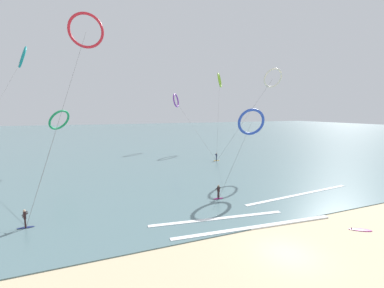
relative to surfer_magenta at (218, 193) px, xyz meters
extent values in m
plane|color=beige|center=(-0.68, -12.39, -0.82)|extent=(400.00, 400.00, 0.00)
cube|color=slate|center=(-0.68, 91.82, -0.78)|extent=(400.00, 200.00, 0.08)
ellipsoid|color=#CC288E|center=(0.00, -0.01, -0.71)|extent=(1.40, 0.40, 0.06)
cylinder|color=black|center=(0.00, -0.15, -0.28)|extent=(0.12, 0.12, 0.80)
cylinder|color=black|center=(0.00, 0.13, -0.28)|extent=(0.12, 0.12, 0.80)
cube|color=black|center=(0.00, -0.01, 0.43)|extent=(0.21, 0.32, 0.62)
sphere|color=tan|center=(0.00, -0.01, 0.85)|extent=(0.22, 0.22, 0.22)
cylinder|color=black|center=(0.00, -0.11, 0.48)|extent=(0.50, 0.10, 0.39)
cylinder|color=black|center=(0.00, 0.33, 0.48)|extent=(0.50, 0.10, 0.39)
ellipsoid|color=navy|center=(-19.68, -0.45, -0.71)|extent=(1.40, 0.40, 0.06)
cylinder|color=black|center=(-19.64, -0.59, -0.28)|extent=(0.12, 0.12, 0.80)
cylinder|color=black|center=(-19.72, -0.32, -0.28)|extent=(0.12, 0.12, 0.80)
cube|color=black|center=(-19.68, -0.45, 0.43)|extent=(0.28, 0.36, 0.62)
sphere|color=tan|center=(-19.68, -0.45, 0.85)|extent=(0.22, 0.22, 0.22)
cylinder|color=black|center=(-19.61, -0.54, 0.48)|extent=(0.51, 0.23, 0.39)
cylinder|color=black|center=(-19.74, -0.12, 0.48)|extent=(0.51, 0.23, 0.39)
ellipsoid|color=orange|center=(10.61, 21.20, -0.71)|extent=(1.40, 0.40, 0.06)
cylinder|color=#191E38|center=(10.70, 21.31, -0.28)|extent=(0.12, 0.12, 0.80)
cylinder|color=#191E38|center=(10.53, 21.10, -0.28)|extent=(0.12, 0.12, 0.80)
cube|color=#191E38|center=(10.61, 21.20, 0.43)|extent=(0.36, 0.37, 0.62)
sphere|color=tan|center=(10.61, 21.20, 0.85)|extent=(0.22, 0.22, 0.22)
cylinder|color=#191E38|center=(10.75, 21.49, 0.48)|extent=(0.45, 0.39, 0.39)
cylinder|color=#191E38|center=(10.48, 21.15, 0.48)|extent=(0.45, 0.39, 0.39)
torus|color=purple|center=(9.78, 45.87, 12.80)|extent=(3.34, 3.87, 4.06)
cylinder|color=#3F3F3F|center=(10.20, 33.54, 5.89)|extent=(0.86, 24.68, 13.43)
torus|color=silver|center=(19.82, 15.48, 16.12)|extent=(4.09, 2.27, 3.70)
cylinder|color=#3F3F3F|center=(15.21, 18.34, 7.57)|extent=(9.23, 5.76, 16.80)
torus|color=#199351|center=(-18.87, 24.03, 8.15)|extent=(4.51, 4.61, 3.65)
cylinder|color=#3F3F3F|center=(-19.28, 11.79, 3.57)|extent=(0.83, 24.49, 8.81)
torus|color=#8CC62D|center=(22.99, 43.83, 18.95)|extent=(3.57, 4.35, 4.40)
cylinder|color=#3F3F3F|center=(16.80, 32.51, 8.96)|extent=(12.41, 22.65, 19.58)
torus|color=#2647B7|center=(7.19, 4.09, 8.16)|extent=(4.14, 2.28, 3.86)
cylinder|color=#3F3F3F|center=(3.60, 2.04, 3.58)|extent=(7.22, 4.13, 8.81)
torus|color=teal|center=(-24.25, 27.33, 19.00)|extent=(2.59, 4.19, 3.81)
torus|color=red|center=(-13.79, 13.15, 20.63)|extent=(4.70, 1.03, 4.69)
cylinder|color=#3F3F3F|center=(-16.74, 6.35, 9.82)|extent=(5.92, 13.63, 21.28)
ellipsoid|color=#CC288E|center=(7.99, -11.79, -0.78)|extent=(1.86, 1.51, 0.08)
cone|color=black|center=(7.42, -11.39, -0.68)|extent=(0.14, 0.14, 0.12)
cube|color=white|center=(-0.31, -7.98, -0.76)|extent=(15.88, 1.78, 0.12)
cube|color=white|center=(-2.70, -5.13, -0.76)|extent=(13.52, 2.19, 0.12)
cube|color=white|center=(10.28, -2.46, -0.76)|extent=(17.11, 1.98, 0.12)
camera|label=1|loc=(-13.82, -26.21, 9.65)|focal=23.87mm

